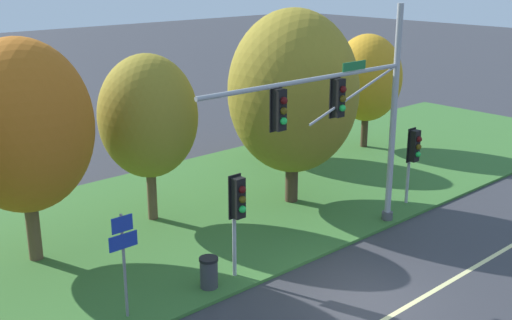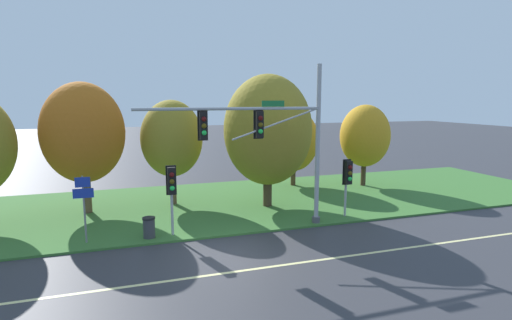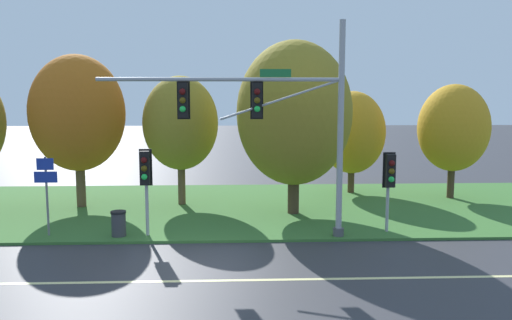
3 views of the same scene
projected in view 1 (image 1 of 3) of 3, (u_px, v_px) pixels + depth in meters
ground_plane at (364, 295)px, 18.40m from camera, size 160.00×160.00×0.00m
lane_stripe at (399, 311)px, 17.55m from camera, size 36.00×0.16×0.01m
grass_verge at (192, 214)px, 24.23m from camera, size 48.00×11.50×0.10m
traffic_signal_mast at (351, 111)px, 20.81m from camera, size 8.80×0.49×7.77m
pedestrian_signal_near_kerb at (238, 204)px, 18.59m from camera, size 0.46×0.55×3.21m
pedestrian_signal_further_along at (414, 150)px, 24.51m from camera, size 0.46×0.55×3.04m
route_sign_post at (124, 251)px, 16.57m from camera, size 0.83×0.08×2.92m
tree_left_of_mast at (22, 127)px, 19.21m from camera, size 4.27×4.27×7.03m
tree_behind_signpost at (148, 117)px, 22.58m from camera, size 3.53×3.53×6.08m
tree_mid_verge at (293, 92)px, 24.20m from camera, size 4.98×4.98×7.51m
tree_tall_centre at (276, 92)px, 30.25m from camera, size 3.49×3.49×5.42m
tree_right_far at (367, 78)px, 32.02m from camera, size 3.49×3.49×5.74m
trash_bin at (209, 272)px, 18.53m from camera, size 0.56×0.56×0.93m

